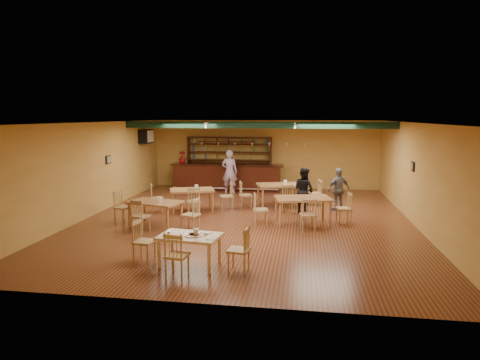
% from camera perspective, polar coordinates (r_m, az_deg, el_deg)
% --- Properties ---
extents(floor, '(12.00, 12.00, 0.00)m').
position_cam_1_polar(floor, '(13.18, 0.86, -5.37)').
color(floor, '#502717').
rests_on(floor, ground).
extents(ceiling_beam, '(10.00, 0.30, 0.25)m').
position_cam_1_polar(ceiling_beam, '(15.57, 2.27, 7.47)').
color(ceiling_beam, black).
rests_on(ceiling_beam, ceiling).
extents(track_rail_left, '(0.05, 2.50, 0.05)m').
position_cam_1_polar(track_rail_left, '(16.45, -3.80, 7.77)').
color(track_rail_left, white).
rests_on(track_rail_left, ceiling).
extents(track_rail_right, '(0.05, 2.50, 0.05)m').
position_cam_1_polar(track_rail_right, '(16.08, 7.52, 7.69)').
color(track_rail_right, white).
rests_on(track_rail_right, ceiling).
extents(ac_unit, '(0.34, 0.70, 0.48)m').
position_cam_1_polar(ac_unit, '(18.10, -12.59, 5.79)').
color(ac_unit, white).
rests_on(ac_unit, wall_left).
extents(picture_left, '(0.04, 0.34, 0.28)m').
position_cam_1_polar(picture_left, '(15.29, -17.41, 2.66)').
color(picture_left, black).
rests_on(picture_left, wall_left).
extents(picture_right, '(0.04, 0.34, 0.28)m').
position_cam_1_polar(picture_right, '(13.65, 22.33, 1.72)').
color(picture_right, black).
rests_on(picture_right, wall_right).
extents(bar_counter, '(4.89, 0.85, 1.13)m').
position_cam_1_polar(bar_counter, '(18.31, -1.78, 0.41)').
color(bar_counter, '#34130A').
rests_on(bar_counter, ground).
extents(back_bar_hutch, '(3.78, 0.40, 2.28)m').
position_cam_1_polar(back_bar_hutch, '(18.85, -1.45, 2.42)').
color(back_bar_hutch, '#34130A').
rests_on(back_bar_hutch, ground).
extents(poinsettia, '(0.38, 0.38, 0.53)m').
position_cam_1_polar(poinsettia, '(18.67, -7.84, 3.07)').
color(poinsettia, maroon).
rests_on(poinsettia, bar_counter).
extents(dining_table_a, '(1.67, 1.31, 0.73)m').
position_cam_1_polar(dining_table_a, '(14.44, -6.49, -2.69)').
color(dining_table_a, '#A16939').
rests_on(dining_table_a, ground).
extents(dining_table_b, '(1.84, 1.41, 0.81)m').
position_cam_1_polar(dining_table_b, '(14.98, 5.55, -2.10)').
color(dining_table_b, '#A16939').
rests_on(dining_table_b, ground).
extents(dining_table_c, '(1.67, 1.25, 0.74)m').
position_cam_1_polar(dining_table_c, '(12.58, -11.36, -4.50)').
color(dining_table_c, '#A16939').
rests_on(dining_table_c, ground).
extents(dining_table_d, '(1.78, 1.28, 0.81)m').
position_cam_1_polar(dining_table_d, '(12.70, 8.46, -4.14)').
color(dining_table_d, '#A16939').
rests_on(dining_table_d, ground).
extents(near_table, '(1.37, 0.98, 0.69)m').
position_cam_1_polar(near_table, '(9.21, -6.81, -9.47)').
color(near_table, beige).
rests_on(near_table, ground).
extents(pizza_tray, '(0.47, 0.47, 0.01)m').
position_cam_1_polar(pizza_tray, '(9.08, -6.29, -7.41)').
color(pizza_tray, silver).
rests_on(pizza_tray, near_table).
extents(parmesan_shaker, '(0.08, 0.08, 0.11)m').
position_cam_1_polar(parmesan_shaker, '(9.08, -9.61, -7.17)').
color(parmesan_shaker, '#EAE5C6').
rests_on(parmesan_shaker, near_table).
extents(napkin_stack, '(0.24, 0.21, 0.03)m').
position_cam_1_polar(napkin_stack, '(9.20, -4.61, -7.13)').
color(napkin_stack, white).
rests_on(napkin_stack, near_table).
extents(pizza_server, '(0.32, 0.24, 0.00)m').
position_cam_1_polar(pizza_server, '(9.09, -5.37, -7.32)').
color(pizza_server, silver).
rests_on(pizza_server, pizza_tray).
extents(side_plate, '(0.25, 0.25, 0.01)m').
position_cam_1_polar(side_plate, '(8.82, -3.98, -7.88)').
color(side_plate, white).
rests_on(side_plate, near_table).
extents(patron_bar, '(0.68, 0.46, 1.81)m').
position_cam_1_polar(patron_bar, '(17.41, -1.42, 1.12)').
color(patron_bar, '#7D4596').
rests_on(patron_bar, ground).
extents(patron_right_a, '(0.93, 0.93, 1.52)m').
position_cam_1_polar(patron_right_a, '(14.11, 8.64, -1.37)').
color(patron_right_a, black).
rests_on(patron_right_a, ground).
extents(patron_right_b, '(0.92, 0.75, 1.46)m').
position_cam_1_polar(patron_right_b, '(14.65, 13.21, -1.25)').
color(patron_right_b, slate).
rests_on(patron_right_b, ground).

